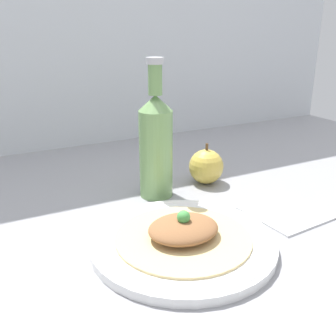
{
  "coord_description": "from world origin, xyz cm",
  "views": [
    {
      "loc": [
        -25.68,
        -55.52,
        32.96
      ],
      "look_at": [
        3.08,
        1.06,
        9.52
      ],
      "focal_mm": 42.0,
      "sensor_mm": 36.0,
      "label": 1
    }
  ],
  "objects": [
    {
      "name": "ground_plane",
      "position": [
        0.0,
        0.0,
        -2.0
      ],
      "size": [
        180.0,
        110.0,
        4.0
      ],
      "primitive_type": "cube",
      "color": "gray"
    },
    {
      "name": "plate",
      "position": [
        0.67,
        -8.92,
        0.92
      ],
      "size": [
        28.84,
        28.84,
        1.74
      ],
      "color": "white",
      "rests_on": "ground_plane"
    },
    {
      "name": "plated_food",
      "position": [
        0.67,
        -8.92,
        2.69
      ],
      "size": [
        21.26,
        21.26,
        4.85
      ],
      "color": "#D6BC7F",
      "rests_on": "plate"
    },
    {
      "name": "cider_bottle",
      "position": [
        5.5,
        11.04,
        10.96
      ],
      "size": [
        6.62,
        6.62,
        27.2
      ],
      "color": "#729E5B",
      "rests_on": "ground_plane"
    },
    {
      "name": "apple",
      "position": [
        17.96,
        12.03,
        3.77
      ],
      "size": [
        7.52,
        7.52,
        8.96
      ],
      "color": "gold",
      "rests_on": "ground_plane"
    },
    {
      "name": "napkin",
      "position": [
        23.11,
        -7.41,
        0.4
      ],
      "size": [
        14.0,
        13.86,
        0.8
      ],
      "color": "white",
      "rests_on": "ground_plane"
    }
  ]
}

